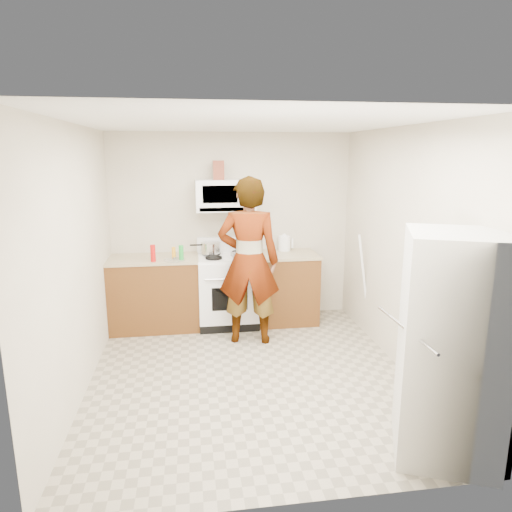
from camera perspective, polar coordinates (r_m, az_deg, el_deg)
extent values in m
plane|color=gray|center=(4.85, -0.76, -14.61)|extent=(3.60, 3.60, 0.00)
cube|color=beige|center=(6.17, -2.99, 3.58)|extent=(3.20, 0.02, 2.50)
cube|color=beige|center=(4.88, 18.02, 0.53)|extent=(0.02, 3.60, 2.50)
cube|color=brown|center=(6.05, -12.51, -4.68)|extent=(1.12, 0.62, 0.90)
cube|color=tan|center=(5.93, -12.72, -0.36)|extent=(1.14, 0.64, 0.03)
cube|color=brown|center=(6.16, 3.69, -4.08)|extent=(0.80, 0.62, 0.90)
cube|color=tan|center=(6.04, 3.75, 0.16)|extent=(0.82, 0.64, 0.03)
cube|color=white|center=(6.04, -3.57, -4.43)|extent=(0.76, 0.65, 0.90)
cube|color=white|center=(5.92, -3.63, -0.13)|extent=(0.76, 0.62, 0.03)
cube|color=white|center=(6.17, -3.86, 1.50)|extent=(0.76, 0.08, 0.20)
cube|color=white|center=(5.93, -3.84, 7.58)|extent=(0.76, 0.38, 0.40)
imported|color=tan|center=(5.34, -0.92, -0.66)|extent=(0.80, 0.60, 1.98)
cube|color=silver|center=(3.67, 23.19, -10.43)|extent=(0.91, 0.91, 1.70)
cylinder|color=white|center=(6.20, 3.56, 1.59)|extent=(0.19, 0.19, 0.20)
cube|color=maroon|center=(5.90, -4.72, 10.66)|extent=(0.14, 0.14, 0.24)
cylinder|color=silver|center=(5.98, -5.67, 1.01)|extent=(0.31, 0.31, 0.14)
cube|color=silver|center=(5.88, -1.81, 0.21)|extent=(0.27, 0.20, 0.05)
cylinder|color=red|center=(5.69, -12.76, 0.34)|extent=(0.07, 0.07, 0.21)
cylinder|color=#F6A41B|center=(5.81, -10.24, 0.40)|extent=(0.05, 0.05, 0.15)
cylinder|color=green|center=(5.71, -9.33, 0.42)|extent=(0.07, 0.07, 0.19)
cylinder|color=silver|center=(5.71, -10.14, -0.50)|extent=(0.34, 0.34, 0.01)
cylinder|color=white|center=(5.87, 13.41, -3.34)|extent=(0.27, 0.13, 1.26)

